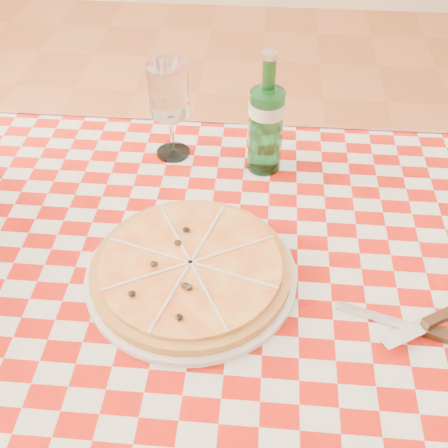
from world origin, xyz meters
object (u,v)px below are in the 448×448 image
Objects in this scene: dining_table at (233,315)px; wine_glass at (170,112)px; pizza_plate at (191,268)px; water_bottle at (267,114)px.

wine_glass reaches higher than dining_table.
pizza_plate is (-0.07, -0.01, 0.12)m from dining_table.
dining_table is 4.93× the size of water_bottle.
wine_glass reaches higher than pizza_plate.
dining_table is 0.14m from pizza_plate.
pizza_plate is at bearing -76.40° from wine_glass.
wine_glass is (-0.19, 0.03, -0.02)m from water_bottle.
dining_table is 0.37m from water_bottle.
pizza_plate reaches higher than dining_table.
dining_table is 6.08× the size of wine_glass.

